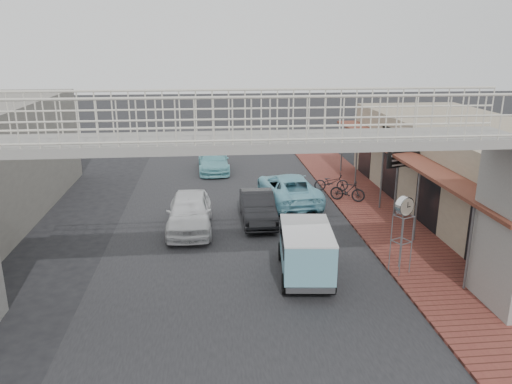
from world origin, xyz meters
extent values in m
plane|color=black|center=(0.00, 0.00, 0.00)|extent=(120.00, 120.00, 0.00)
cube|color=black|center=(0.00, 0.00, 0.01)|extent=(10.00, 60.00, 0.01)
cube|color=brown|center=(6.50, 3.00, 0.05)|extent=(3.00, 40.00, 0.10)
cube|color=gray|center=(11.00, 4.00, 2.00)|extent=(6.00, 18.00, 4.00)
cube|color=brown|center=(7.70, 4.00, 2.90)|extent=(1.80, 18.00, 0.12)
cube|color=silver|center=(8.05, 7.50, 3.30)|extent=(0.08, 2.60, 0.90)
cube|color=#B21914|center=(8.05, 1.00, 3.30)|extent=(0.08, 2.20, 0.80)
cube|color=gray|center=(0.00, -4.00, 5.12)|extent=(14.00, 2.00, 0.24)
cube|color=beige|center=(0.00, -3.05, 5.79)|extent=(14.00, 0.08, 1.10)
cube|color=beige|center=(0.00, -4.95, 5.79)|extent=(14.00, 0.08, 1.10)
imported|color=white|center=(-1.86, 3.31, 0.77)|extent=(1.86, 4.53, 1.54)
imported|color=black|center=(1.06, 3.98, 0.65)|extent=(1.38, 3.95, 1.30)
imported|color=#7BC4D6|center=(2.82, 6.54, 0.71)|extent=(2.82, 5.31, 1.42)
imported|color=#72BDC6|center=(-0.72, 13.10, 0.64)|extent=(1.90, 4.45, 1.28)
cylinder|color=black|center=(1.51, -0.11, 0.33)|extent=(0.29, 0.67, 0.65)
cylinder|color=black|center=(2.95, -0.25, 0.33)|extent=(0.29, 0.67, 0.65)
cylinder|color=black|center=(1.26, -2.60, 0.33)|extent=(0.29, 0.67, 0.65)
cylinder|color=black|center=(2.70, -2.75, 0.33)|extent=(0.29, 0.67, 0.65)
cube|color=#6BA6B9|center=(2.08, -1.71, 1.10)|extent=(1.87, 3.12, 1.25)
cube|color=#6BA6B9|center=(2.25, 0.00, 0.88)|extent=(1.58, 0.98, 0.84)
cube|color=black|center=(2.08, -1.71, 1.44)|extent=(1.85, 2.57, 0.46)
cube|color=silver|center=(2.08, -1.71, 1.75)|extent=(1.89, 3.12, 0.06)
imported|color=black|center=(5.30, 7.93, 0.56)|extent=(1.82, 0.82, 0.92)
imported|color=black|center=(5.67, 6.17, 0.61)|extent=(1.74, 1.20, 1.03)
cylinder|color=#59595B|center=(4.98, -1.51, 1.10)|extent=(0.04, 0.04, 2.00)
cylinder|color=#59595B|center=(5.42, -1.31, 1.10)|extent=(0.04, 0.04, 2.00)
cylinder|color=#59595B|center=(5.18, -1.95, 1.10)|extent=(0.04, 0.04, 2.00)
cylinder|color=#59595B|center=(5.62, -1.74, 1.10)|extent=(0.04, 0.04, 2.00)
cylinder|color=silver|center=(5.30, -1.63, 2.43)|extent=(0.68, 0.48, 0.65)
cylinder|color=beige|center=(5.35, -1.74, 2.43)|extent=(0.53, 0.26, 0.57)
cylinder|color=beige|center=(5.25, -1.52, 2.43)|extent=(0.53, 0.26, 0.57)
cylinder|color=#59595B|center=(7.19, 3.90, 1.68)|extent=(0.11, 0.11, 3.15)
cube|color=black|center=(7.20, 3.87, 2.82)|extent=(1.24, 0.52, 0.98)
cone|color=black|center=(8.07, 4.19, 2.82)|extent=(1.03, 1.35, 1.20)
cube|color=white|center=(7.17, 3.81, 2.76)|extent=(0.82, 0.31, 0.65)
camera|label=1|loc=(-1.02, -16.49, 7.57)|focal=35.00mm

